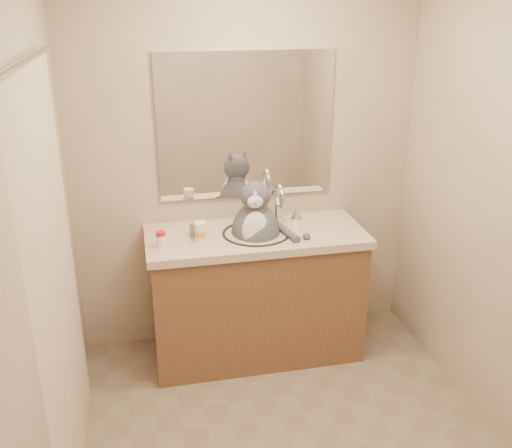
{
  "coord_description": "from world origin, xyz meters",
  "views": [
    {
      "loc": [
        -0.68,
        -2.19,
        2.18
      ],
      "look_at": [
        -0.07,
        0.65,
        1.03
      ],
      "focal_mm": 40.0,
      "sensor_mm": 36.0,
      "label": 1
    }
  ],
  "objects": [
    {
      "name": "pill_bottle_orange",
      "position": [
        -0.35,
        0.9,
        0.91
      ],
      "size": [
        0.07,
        0.07,
        0.12
      ],
      "rotation": [
        0.0,
        0.0,
        0.08
      ],
      "color": "white",
      "rests_on": "vanity"
    },
    {
      "name": "shower_curtain",
      "position": [
        -1.05,
        0.1,
        1.03
      ],
      "size": [
        0.02,
        1.3,
        1.93
      ],
      "color": "beige",
      "rests_on": "ground"
    },
    {
      "name": "vanity",
      "position": [
        0.0,
        0.96,
        0.44
      ],
      "size": [
        1.34,
        0.59,
        1.12
      ],
      "color": "brown",
      "rests_on": "ground"
    },
    {
      "name": "mirror",
      "position": [
        0.0,
        1.24,
        1.45
      ],
      "size": [
        1.1,
        0.02,
        0.9
      ],
      "primitive_type": "cube",
      "color": "white",
      "rests_on": "room"
    },
    {
      "name": "room",
      "position": [
        0.0,
        0.0,
        1.2
      ],
      "size": [
        2.22,
        2.52,
        2.42
      ],
      "color": "#807258",
      "rests_on": "ground"
    },
    {
      "name": "cat",
      "position": [
        -0.0,
        0.95,
        0.88
      ],
      "size": [
        0.41,
        0.41,
        0.59
      ],
      "rotation": [
        0.0,
        0.0,
        -0.22
      ],
      "color": "#49494E",
      "rests_on": "vanity"
    },
    {
      "name": "grey_canister",
      "position": [
        -0.38,
        0.99,
        0.89
      ],
      "size": [
        0.05,
        0.05,
        0.08
      ],
      "rotation": [
        0.0,
        0.0,
        -0.08
      ],
      "color": "slate",
      "rests_on": "vanity"
    },
    {
      "name": "pill_bottle_redcap",
      "position": [
        -0.58,
        0.86,
        0.9
      ],
      "size": [
        0.07,
        0.07,
        0.1
      ],
      "rotation": [
        0.0,
        0.0,
        0.38
      ],
      "color": "white",
      "rests_on": "vanity"
    }
  ]
}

